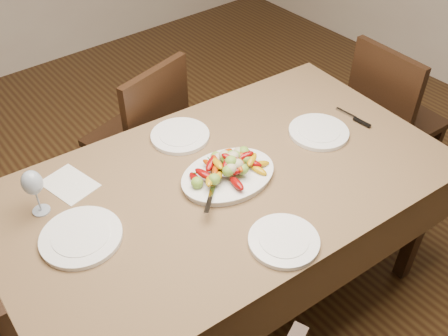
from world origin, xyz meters
TOP-DOWN VIEW (x-y plane):
  - floor at (0.00, 0.00)m, footprint 6.00×6.00m
  - dining_table at (-0.13, 0.23)m, footprint 1.91×1.17m
  - chair_far at (-0.10, 1.04)m, footprint 0.51×0.51m
  - chair_right at (1.14, 0.27)m, footprint 0.44×0.44m
  - serving_platter at (-0.12, 0.23)m, footprint 0.40×0.31m
  - roasted_vegetables at (-0.12, 0.23)m, footprint 0.33×0.24m
  - serving_spoon at (-0.19, 0.20)m, footprint 0.23×0.25m
  - plate_left at (-0.72, 0.31)m, footprint 0.29×0.29m
  - plate_right at (0.39, 0.21)m, footprint 0.27×0.27m
  - plate_far at (-0.11, 0.57)m, footprint 0.26×0.26m
  - plate_near at (-0.18, -0.15)m, footprint 0.25×0.25m
  - wine_glass at (-0.77, 0.53)m, footprint 0.08×0.08m
  - menu_card at (-0.63, 0.60)m, footprint 0.19×0.24m
  - table_knife at (0.60, 0.18)m, footprint 0.03×0.20m

SIDE VIEW (x-z plane):
  - floor at x=0.00m, z-range 0.00..0.00m
  - dining_table at x=-0.13m, z-range 0.00..0.76m
  - chair_far at x=-0.10m, z-range 0.00..0.95m
  - chair_right at x=1.14m, z-range 0.00..0.95m
  - menu_card at x=-0.63m, z-range 0.76..0.76m
  - table_knife at x=0.60m, z-range 0.76..0.77m
  - plate_left at x=-0.72m, z-range 0.76..0.78m
  - plate_right at x=0.39m, z-range 0.76..0.78m
  - plate_far at x=-0.11m, z-range 0.76..0.78m
  - plate_near at x=-0.18m, z-range 0.76..0.78m
  - serving_platter at x=-0.12m, z-range 0.76..0.78m
  - serving_spoon at x=-0.19m, z-range 0.79..0.82m
  - roasted_vegetables at x=-0.12m, z-range 0.78..0.87m
  - wine_glass at x=-0.77m, z-range 0.76..0.96m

